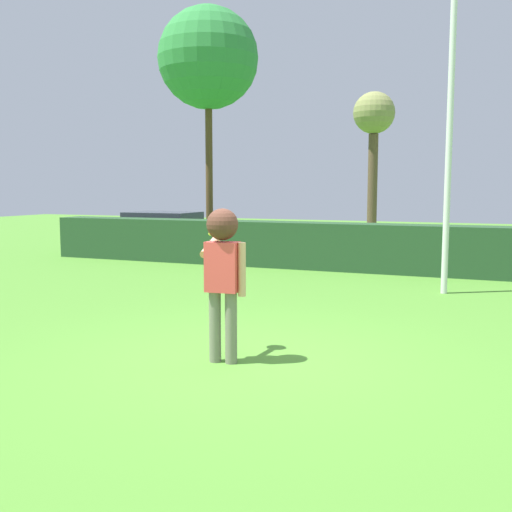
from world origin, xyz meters
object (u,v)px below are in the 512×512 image
Objects in this scene: person at (223,263)px; parked_car_green at (163,229)px; willow_tree at (208,59)px; frisbee at (219,235)px; oak_tree at (374,122)px; lamppost at (450,116)px.

person reaches higher than parked_car_green.
parked_car_green is 0.52× the size of willow_tree.
frisbee is at bearing -55.33° from parked_car_green.
person is 15.18m from willow_tree.
oak_tree is (4.88, 4.07, -1.92)m from willow_tree.
parked_car_green is 9.08m from oak_tree.
parked_car_green is at bearing 152.58° from lamppost.
person is at bearing -108.56° from lamppost.
lamppost is 1.45× the size of parked_car_green.
person is 0.59m from frisbee.
willow_tree reaches higher than oak_tree.
lamppost is 1.09× the size of oak_tree.
lamppost is at bearing 67.51° from frisbee.
lamppost is at bearing -27.42° from parked_car_green.
willow_tree is at bearing -140.17° from oak_tree.
oak_tree is (-1.74, 16.69, 3.31)m from person.
willow_tree reaches higher than person.
frisbee is 12.35m from parked_car_green.
person is 0.32× the size of oak_tree.
oak_tree is (-1.47, 16.25, 3.03)m from frisbee.
person is 7.06× the size of frisbee.
frisbee is 14.60m from willow_tree.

